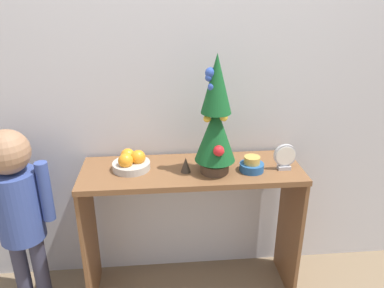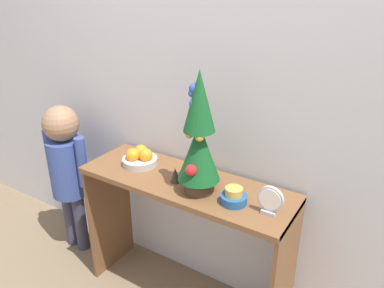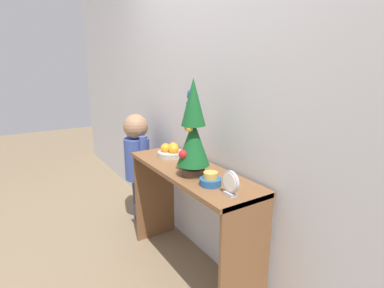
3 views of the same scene
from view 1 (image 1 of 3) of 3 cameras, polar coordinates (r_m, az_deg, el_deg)
The scene contains 8 objects.
back_wall at distance 2.08m, azimuth -0.65°, elevation 10.23°, with size 7.00×0.05×2.50m, color silver.
console_table at distance 2.09m, azimuth -0.04°, elevation -8.48°, with size 1.18×0.39×0.81m.
mini_tree at distance 1.86m, azimuth 3.64°, elevation 3.78°, with size 0.21×0.21×0.62m.
fruit_bowl at distance 2.01m, azimuth -9.28°, elevation -2.71°, with size 0.20×0.20×0.10m.
singing_bowl at distance 1.99m, azimuth 9.09°, elevation -3.19°, with size 0.13×0.13×0.08m.
desk_clock at distance 2.03m, azimuth 13.99°, elevation -1.96°, with size 0.12×0.04×0.14m.
figurine at distance 1.95m, azimuth -0.97°, elevation -3.18°, with size 0.05×0.05×0.08m.
child_figure at distance 2.19m, azimuth -25.13°, elevation -7.79°, with size 0.37×0.24×1.06m.
Camera 1 is at (-0.16, -1.59, 1.70)m, focal length 35.00 mm.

